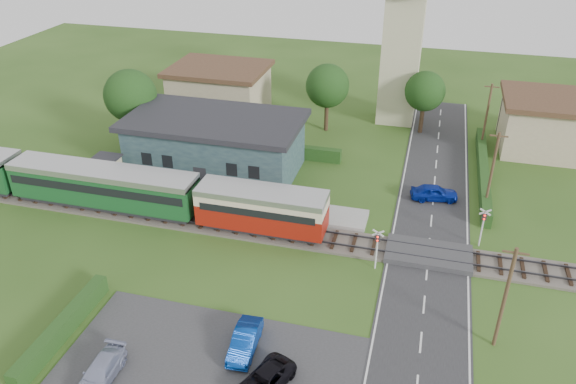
% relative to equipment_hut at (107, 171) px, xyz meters
% --- Properties ---
extents(ground, '(120.00, 120.00, 0.00)m').
position_rel_equipment_hut_xyz_m(ground, '(18.00, -5.20, -1.75)').
color(ground, '#2D4C19').
extents(railway_track, '(76.00, 3.20, 0.49)m').
position_rel_equipment_hut_xyz_m(railway_track, '(18.00, -3.20, -1.64)').
color(railway_track, '#4C443D').
rests_on(railway_track, ground).
extents(road, '(6.00, 70.00, 0.05)m').
position_rel_equipment_hut_xyz_m(road, '(28.00, -5.20, -1.72)').
color(road, '#28282B').
rests_on(road, ground).
extents(car_park, '(17.00, 9.00, 0.08)m').
position_rel_equipment_hut_xyz_m(car_park, '(16.50, -17.20, -1.71)').
color(car_park, '#333335').
rests_on(car_park, ground).
extents(crossing_deck, '(6.20, 3.40, 0.45)m').
position_rel_equipment_hut_xyz_m(crossing_deck, '(28.00, -3.20, -1.52)').
color(crossing_deck, '#333335').
rests_on(crossing_deck, ground).
extents(platform, '(30.00, 3.00, 0.45)m').
position_rel_equipment_hut_xyz_m(platform, '(8.00, 0.00, -1.52)').
color(platform, gray).
rests_on(platform, ground).
extents(equipment_hut, '(2.30, 2.30, 2.55)m').
position_rel_equipment_hut_xyz_m(equipment_hut, '(0.00, 0.00, 0.00)').
color(equipment_hut, beige).
rests_on(equipment_hut, platform).
extents(station_building, '(16.00, 9.00, 5.30)m').
position_rel_equipment_hut_xyz_m(station_building, '(8.00, 5.79, 0.95)').
color(station_building, '#233A43').
rests_on(station_building, ground).
extents(train, '(43.20, 2.90, 3.40)m').
position_rel_equipment_hut_xyz_m(train, '(-1.51, -3.20, 0.43)').
color(train, '#232328').
rests_on(train, ground).
extents(church_tower, '(6.00, 6.00, 17.60)m').
position_rel_equipment_hut_xyz_m(church_tower, '(23.00, 22.80, 8.48)').
color(church_tower, beige).
rests_on(church_tower, ground).
extents(house_west, '(10.80, 8.80, 5.50)m').
position_rel_equipment_hut_xyz_m(house_west, '(3.00, 19.80, 1.04)').
color(house_west, tan).
rests_on(house_west, ground).
extents(house_east, '(8.80, 8.80, 5.50)m').
position_rel_equipment_hut_xyz_m(house_east, '(38.00, 18.80, 1.05)').
color(house_east, tan).
rests_on(house_east, ground).
extents(hedge_carpark, '(0.80, 9.00, 1.20)m').
position_rel_equipment_hut_xyz_m(hedge_carpark, '(7.00, -17.20, -1.15)').
color(hedge_carpark, '#193814').
rests_on(hedge_carpark, ground).
extents(hedge_roadside, '(0.80, 18.00, 1.20)m').
position_rel_equipment_hut_xyz_m(hedge_roadside, '(32.20, 10.80, -1.15)').
color(hedge_roadside, '#193814').
rests_on(hedge_roadside, ground).
extents(hedge_station, '(22.00, 0.80, 1.30)m').
position_rel_equipment_hut_xyz_m(hedge_station, '(8.00, 10.30, -1.10)').
color(hedge_station, '#193814').
rests_on(hedge_station, ground).
extents(tree_a, '(5.20, 5.20, 8.00)m').
position_rel_equipment_hut_xyz_m(tree_a, '(-2.00, 8.80, 3.63)').
color(tree_a, '#332316').
rests_on(tree_a, ground).
extents(tree_b, '(4.60, 4.60, 7.34)m').
position_rel_equipment_hut_xyz_m(tree_b, '(16.00, 17.80, 3.27)').
color(tree_b, '#332316').
rests_on(tree_b, ground).
extents(tree_c, '(4.20, 4.20, 6.78)m').
position_rel_equipment_hut_xyz_m(tree_c, '(26.00, 19.80, 2.91)').
color(tree_c, '#332316').
rests_on(tree_c, ground).
extents(utility_pole_b, '(1.40, 0.22, 7.00)m').
position_rel_equipment_hut_xyz_m(utility_pole_b, '(32.20, -11.20, 1.88)').
color(utility_pole_b, '#473321').
rests_on(utility_pole_b, ground).
extents(utility_pole_c, '(1.40, 0.22, 7.00)m').
position_rel_equipment_hut_xyz_m(utility_pole_c, '(32.20, 4.80, 1.88)').
color(utility_pole_c, '#473321').
rests_on(utility_pole_c, ground).
extents(utility_pole_d, '(1.40, 0.22, 7.00)m').
position_rel_equipment_hut_xyz_m(utility_pole_d, '(32.20, 16.80, 1.88)').
color(utility_pole_d, '#473321').
rests_on(utility_pole_d, ground).
extents(crossing_signal_near, '(0.84, 0.28, 3.28)m').
position_rel_equipment_hut_xyz_m(crossing_signal_near, '(24.40, -5.61, 0.39)').
color(crossing_signal_near, silver).
rests_on(crossing_signal_near, ground).
extents(crossing_signal_far, '(0.84, 0.28, 3.28)m').
position_rel_equipment_hut_xyz_m(crossing_signal_far, '(31.60, -0.81, 0.39)').
color(crossing_signal_far, silver).
rests_on(crossing_signal_far, ground).
extents(streetlamp_west, '(0.30, 0.30, 5.15)m').
position_rel_equipment_hut_xyz_m(streetlamp_west, '(-4.00, 14.80, 1.29)').
color(streetlamp_west, '#3F3F47').
rests_on(streetlamp_west, ground).
extents(streetlamp_east, '(0.30, 0.30, 5.15)m').
position_rel_equipment_hut_xyz_m(streetlamp_east, '(34.00, 21.80, 1.29)').
color(streetlamp_east, '#3F3F47').
rests_on(streetlamp_east, ground).
extents(car_on_road, '(4.19, 2.31, 1.35)m').
position_rel_equipment_hut_xyz_m(car_on_road, '(28.01, 5.34, -1.02)').
color(car_on_road, navy).
rests_on(car_on_road, road).
extents(car_park_blue, '(1.59, 3.93, 1.27)m').
position_rel_equipment_hut_xyz_m(car_park_blue, '(18.04, -15.46, -1.03)').
color(car_park_blue, navy).
rests_on(car_park_blue, car_park).
extents(car_park_silver, '(1.71, 3.97, 1.14)m').
position_rel_equipment_hut_xyz_m(car_park_silver, '(11.12, -19.70, -1.10)').
color(car_park_silver, '#9EA5C3').
rests_on(car_park_silver, car_park).
extents(car_park_dark, '(3.16, 4.40, 1.11)m').
position_rel_equipment_hut_xyz_m(car_park_dark, '(19.97, -17.97, -1.11)').
color(car_park_dark, black).
rests_on(car_park_dark, car_park).
extents(pedestrian_near, '(0.71, 0.49, 1.85)m').
position_rel_equipment_hut_xyz_m(pedestrian_near, '(12.98, -0.30, -0.37)').
color(pedestrian_near, gray).
rests_on(pedestrian_near, platform).
extents(pedestrian_far, '(0.63, 0.78, 1.53)m').
position_rel_equipment_hut_xyz_m(pedestrian_far, '(3.41, -0.42, -0.53)').
color(pedestrian_far, gray).
rests_on(pedestrian_far, platform).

